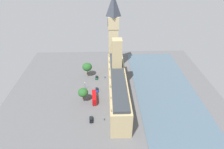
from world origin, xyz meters
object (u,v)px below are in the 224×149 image
at_px(double_decker_bus_kerbside, 94,97).
at_px(plane_tree_opposite_hall, 87,67).
at_px(plane_tree_near_tower, 83,93).
at_px(car_black_leading, 91,119).
at_px(car_dark_green_under_trees, 97,77).
at_px(clock_tower, 113,32).
at_px(street_lamp_trailing, 85,84).
at_px(car_blue_corner, 97,90).
at_px(pedestrian_far_end, 104,119).
at_px(pedestrian_midblock, 105,77).
at_px(parliament_building, 117,85).

xyz_separation_m(double_decker_bus_kerbside, plane_tree_opposite_hall, (6.20, -29.04, 5.24)).
bearing_deg(plane_tree_near_tower, car_black_leading, 108.28).
bearing_deg(double_decker_bus_kerbside, plane_tree_near_tower, -3.65).
bearing_deg(car_dark_green_under_trees, plane_tree_near_tower, 74.34).
height_order(clock_tower, car_black_leading, clock_tower).
height_order(plane_tree_opposite_hall, plane_tree_near_tower, plane_tree_opposite_hall).
bearing_deg(street_lamp_trailing, plane_tree_near_tower, 90.76).
height_order(car_blue_corner, pedestrian_far_end, car_blue_corner).
xyz_separation_m(double_decker_bus_kerbside, street_lamp_trailing, (6.72, -12.29, 1.32)).
xyz_separation_m(plane_tree_opposite_hall, plane_tree_near_tower, (0.35, 29.14, -1.26)).
distance_m(clock_tower, plane_tree_near_tower, 51.56).
height_order(clock_tower, pedestrian_far_end, clock_tower).
distance_m(pedestrian_midblock, plane_tree_opposite_hall, 15.05).
bearing_deg(car_dark_green_under_trees, street_lamp_trailing, 60.96).
distance_m(double_decker_bus_kerbside, pedestrian_midblock, 26.82).
relative_size(pedestrian_midblock, plane_tree_near_tower, 0.18).
bearing_deg(car_black_leading, plane_tree_near_tower, -76.16).
xyz_separation_m(car_dark_green_under_trees, car_black_leading, (1.52, 42.40, 0.00)).
bearing_deg(street_lamp_trailing, double_decker_bus_kerbside, 118.65).
relative_size(parliament_building, clock_tower, 1.13).
bearing_deg(pedestrian_far_end, parliament_building, 72.59).
height_order(parliament_building, plane_tree_opposite_hall, parliament_building).
bearing_deg(parliament_building, car_dark_green_under_trees, -57.19).
height_order(clock_tower, plane_tree_opposite_hall, clock_tower).
bearing_deg(double_decker_bus_kerbside, car_dark_green_under_trees, -95.70).
height_order(car_dark_green_under_trees, pedestrian_midblock, car_dark_green_under_trees).
bearing_deg(car_blue_corner, pedestrian_far_end, 95.74).
xyz_separation_m(pedestrian_midblock, street_lamp_trailing, (13.40, 13.61, 3.20)).
height_order(car_blue_corner, plane_tree_near_tower, plane_tree_near_tower).
distance_m(clock_tower, double_decker_bus_kerbside, 51.28).
bearing_deg(plane_tree_opposite_hall, clock_tower, -147.51).
bearing_deg(street_lamp_trailing, plane_tree_opposite_hall, -91.76).
relative_size(car_black_leading, plane_tree_opposite_hall, 0.43).
xyz_separation_m(clock_tower, pedestrian_midblock, (6.74, 15.63, -28.80)).
bearing_deg(pedestrian_midblock, pedestrian_far_end, 47.51).
relative_size(car_dark_green_under_trees, car_black_leading, 0.88).
relative_size(double_decker_bus_kerbside, pedestrian_midblock, 6.39).
xyz_separation_m(car_dark_green_under_trees, pedestrian_far_end, (-5.62, 42.40, -0.13)).
relative_size(clock_tower, plane_tree_opposite_hall, 5.23).
distance_m(double_decker_bus_kerbside, pedestrian_far_end, 18.15).
distance_m(clock_tower, plane_tree_opposite_hall, 31.80).
relative_size(car_dark_green_under_trees, plane_tree_opposite_hall, 0.38).
bearing_deg(plane_tree_opposite_hall, pedestrian_far_end, 105.04).
bearing_deg(clock_tower, car_black_leading, 76.17).
xyz_separation_m(parliament_building, double_decker_bus_kerbside, (14.57, 3.67, -6.49)).
bearing_deg(car_blue_corner, car_black_leading, 80.88).
bearing_deg(car_blue_corner, car_dark_green_under_trees, -92.00).
bearing_deg(parliament_building, street_lamp_trailing, -22.04).
distance_m(pedestrian_midblock, street_lamp_trailing, 19.37).
relative_size(pedestrian_far_end, pedestrian_midblock, 1.01).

